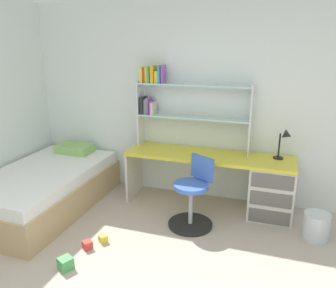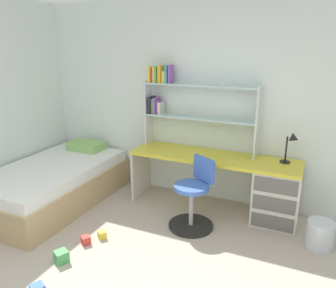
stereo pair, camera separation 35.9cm
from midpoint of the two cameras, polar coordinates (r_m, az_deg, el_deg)
The scene contains 10 objects.
room_shell at distance 3.72m, azimuth -20.84°, elevation 4.06°, with size 6.07×6.47×2.62m.
desk at distance 4.25m, azimuth 11.86°, elevation -6.49°, with size 2.10×0.57×0.71m.
bookshelf_hutch at distance 4.36m, azimuth -1.02°, elevation 7.66°, with size 1.49×0.22×1.08m.
desk_lamp at distance 4.12m, azimuth 17.01°, elevation 0.67°, with size 0.20×0.17×0.38m.
swivel_chair at distance 3.91m, azimuth 1.56°, elevation -9.41°, with size 0.52×0.52×0.82m.
bed_platform at distance 4.70m, azimuth -22.41°, elevation -7.05°, with size 1.16×2.00×0.64m.
waste_bin at distance 4.01m, azimuth 21.54°, elevation -12.92°, with size 0.28×0.28×0.29m, color silver.
toy_block_green_0 at distance 3.55m, azimuth -19.98°, elevation -18.64°, with size 0.12×0.12×0.12m, color #479E51.
toy_block_red_2 at distance 3.77m, azimuth -16.33°, elevation -16.23°, with size 0.09×0.09×0.09m, color red.
toy_block_yellow_3 at distance 3.84m, azimuth -13.72°, elevation -15.44°, with size 0.08×0.08×0.08m, color gold.
Camera 1 is at (0.83, -1.53, 2.06)m, focal length 35.85 mm.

